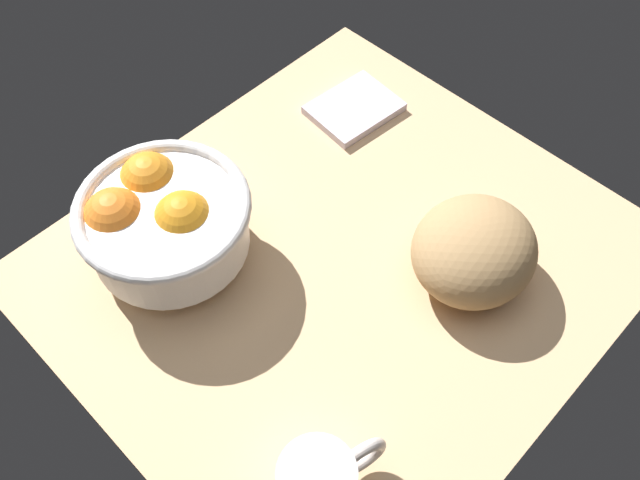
% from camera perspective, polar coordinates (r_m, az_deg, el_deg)
% --- Properties ---
extents(ground_plane, '(0.65, 0.59, 0.03)m').
position_cam_1_polar(ground_plane, '(0.84, 1.70, -2.21)').
color(ground_plane, '#DAB181').
extents(fruit_bowl, '(0.20, 0.20, 0.11)m').
position_cam_1_polar(fruit_bowl, '(0.80, -13.09, 1.69)').
color(fruit_bowl, white).
rests_on(fruit_bowl, ground).
extents(bread_loaf, '(0.16, 0.15, 0.10)m').
position_cam_1_polar(bread_loaf, '(0.80, 12.77, -0.87)').
color(bread_loaf, tan).
rests_on(bread_loaf, ground).
extents(napkin_folded, '(0.13, 0.10, 0.01)m').
position_cam_1_polar(napkin_folded, '(0.98, 2.88, 10.94)').
color(napkin_folded, silver).
rests_on(napkin_folded, ground).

